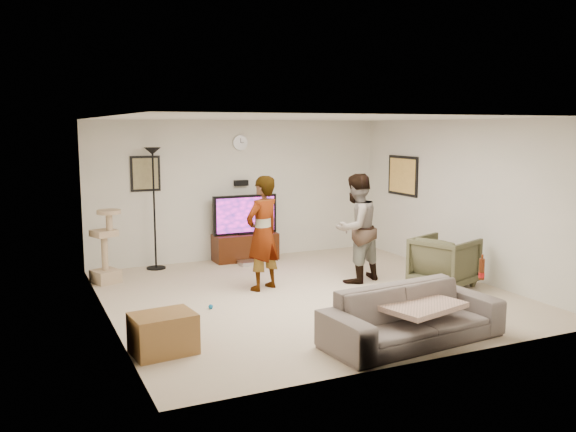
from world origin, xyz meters
name	(u,v)px	position (x,y,z in m)	size (l,w,h in m)	color
floor	(307,295)	(0.00, 0.00, -0.01)	(5.50, 5.50, 0.02)	#BEAE92
ceiling	(308,117)	(0.00, 0.00, 2.51)	(5.50, 5.50, 0.02)	silver
wall_back	(240,190)	(0.00, 2.75, 1.25)	(5.50, 0.04, 2.50)	silver
wall_front	(429,241)	(0.00, -2.75, 1.25)	(5.50, 0.04, 2.50)	silver
wall_left	(105,220)	(-2.75, 0.00, 1.25)	(0.04, 5.50, 2.50)	silver
wall_right	(462,199)	(2.75, 0.00, 1.25)	(0.04, 5.50, 2.50)	silver
wall_clock	(240,143)	(0.00, 2.72, 2.10)	(0.26, 0.26, 0.04)	silver
wall_speaker	(241,183)	(0.00, 2.69, 1.38)	(0.25, 0.10, 0.10)	black
picture_back	(145,174)	(-1.70, 2.73, 1.60)	(0.42, 0.03, 0.52)	olive
picture_right	(403,176)	(2.73, 1.60, 1.50)	(0.03, 0.78, 0.62)	#DFAB50
tv_stand	(245,247)	(0.00, 2.50, 0.24)	(1.15, 0.45, 0.48)	black
console_box	(251,263)	(-0.05, 2.11, 0.04)	(0.40, 0.30, 0.07)	silver
tv	(245,215)	(0.00, 2.50, 0.83)	(1.18, 0.08, 0.70)	black
tv_screen	(246,215)	(0.00, 2.46, 0.83)	(1.09, 0.01, 0.62)	#DB1BA9
floor_lamp	(154,209)	(-1.62, 2.50, 1.02)	(0.32, 0.32, 2.05)	black
cat_tree	(104,246)	(-2.53, 1.89, 0.57)	(0.36, 0.36, 1.14)	tan
person_left	(263,233)	(-0.47, 0.52, 0.84)	(0.61, 0.40, 1.68)	#A9A5BE
person_right	(356,228)	(1.01, 0.36, 0.84)	(0.82, 0.64, 1.68)	#3762A4
sofa	(413,315)	(0.21, -2.23, 0.31)	(2.09, 0.82, 0.61)	#625753
throw_blanket	(419,305)	(0.29, -2.23, 0.41)	(0.90, 0.70, 0.06)	tan
beer_bottle	(482,269)	(1.17, -2.23, 0.74)	(0.06, 0.06, 0.25)	#5B220B
armchair	(444,262)	(2.07, -0.46, 0.38)	(0.81, 0.84, 0.76)	#3E3D28
side_table	(163,333)	(-2.40, -1.42, 0.22)	(0.65, 0.49, 0.43)	brown
toy_ball	(211,307)	(-1.47, -0.11, 0.03)	(0.06, 0.06, 0.06)	#0D5888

